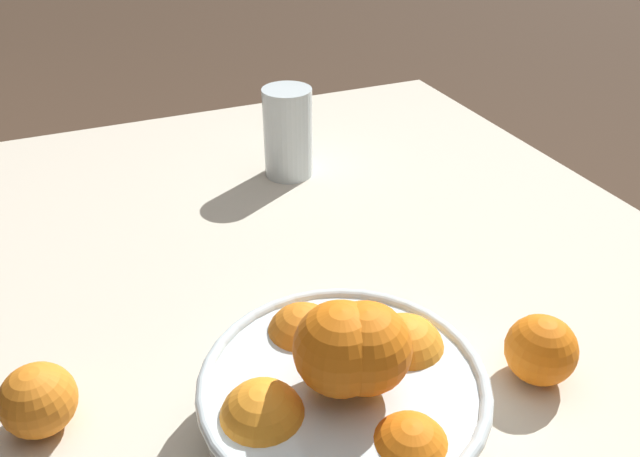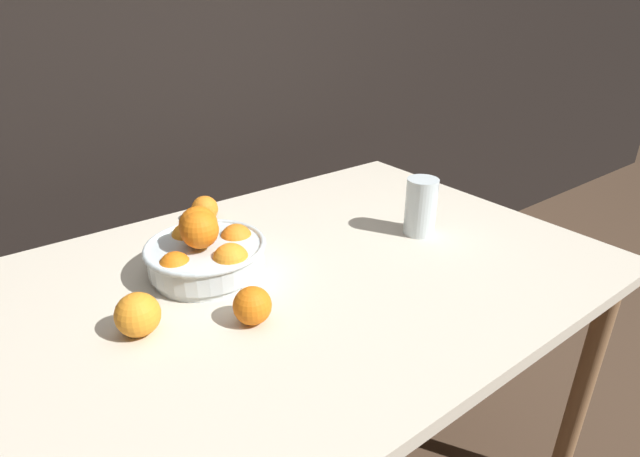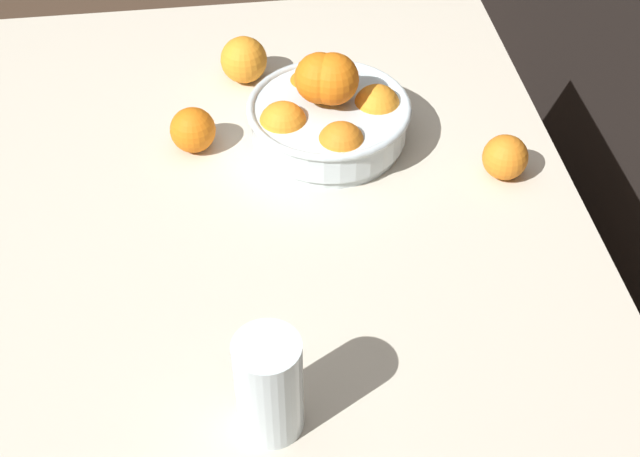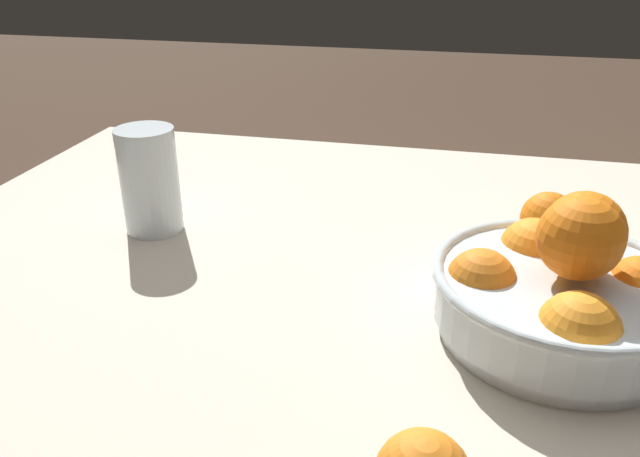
{
  "view_description": "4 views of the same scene",
  "coord_description": "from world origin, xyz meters",
  "px_view_note": "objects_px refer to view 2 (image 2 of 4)",
  "views": [
    {
      "loc": [
        -0.55,
        0.28,
        1.24
      ],
      "look_at": [
        0.07,
        0.02,
        0.81
      ],
      "focal_mm": 35.0,
      "sensor_mm": 36.0,
      "label": 1
    },
    {
      "loc": [
        -0.57,
        -0.79,
        1.32
      ],
      "look_at": [
        0.05,
        0.03,
        0.83
      ],
      "focal_mm": 28.0,
      "sensor_mm": 36.0,
      "label": 2
    },
    {
      "loc": [
        0.92,
        -0.05,
        1.67
      ],
      "look_at": [
        0.07,
        0.06,
        0.82
      ],
      "focal_mm": 50.0,
      "sensor_mm": 36.0,
      "label": 3
    },
    {
      "loc": [
        -0.08,
        0.69,
        1.14
      ],
      "look_at": [
        0.07,
        0.06,
        0.83
      ],
      "focal_mm": 35.0,
      "sensor_mm": 36.0,
      "label": 4
    }
  ],
  "objects_px": {
    "orange_loose_front": "(138,315)",
    "orange_loose_aside": "(252,306)",
    "juice_glass": "(421,210)",
    "orange_loose_near_bowl": "(205,209)",
    "fruit_bowl": "(206,252)"
  },
  "relations": [
    {
      "from": "orange_loose_front",
      "to": "orange_loose_aside",
      "type": "relative_size",
      "value": 1.11
    },
    {
      "from": "juice_glass",
      "to": "orange_loose_near_bowl",
      "type": "height_order",
      "value": "juice_glass"
    },
    {
      "from": "juice_glass",
      "to": "orange_loose_aside",
      "type": "xyz_separation_m",
      "value": [
        -0.53,
        -0.07,
        -0.03
      ]
    },
    {
      "from": "juice_glass",
      "to": "orange_loose_aside",
      "type": "relative_size",
      "value": 2.01
    },
    {
      "from": "orange_loose_near_bowl",
      "to": "orange_loose_front",
      "type": "height_order",
      "value": "orange_loose_front"
    },
    {
      "from": "fruit_bowl",
      "to": "orange_loose_near_bowl",
      "type": "distance_m",
      "value": 0.28
    },
    {
      "from": "juice_glass",
      "to": "orange_loose_aside",
      "type": "height_order",
      "value": "juice_glass"
    },
    {
      "from": "orange_loose_near_bowl",
      "to": "orange_loose_aside",
      "type": "distance_m",
      "value": 0.49
    },
    {
      "from": "juice_glass",
      "to": "orange_loose_near_bowl",
      "type": "relative_size",
      "value": 2.07
    },
    {
      "from": "orange_loose_near_bowl",
      "to": "orange_loose_front",
      "type": "relative_size",
      "value": 0.87
    },
    {
      "from": "fruit_bowl",
      "to": "orange_loose_aside",
      "type": "relative_size",
      "value": 3.58
    },
    {
      "from": "juice_glass",
      "to": "orange_loose_front",
      "type": "distance_m",
      "value": 0.71
    },
    {
      "from": "orange_loose_near_bowl",
      "to": "orange_loose_aside",
      "type": "relative_size",
      "value": 0.97
    },
    {
      "from": "orange_loose_front",
      "to": "fruit_bowl",
      "type": "bearing_deg",
      "value": 32.24
    },
    {
      "from": "orange_loose_near_bowl",
      "to": "orange_loose_aside",
      "type": "bearing_deg",
      "value": -105.24
    }
  ]
}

